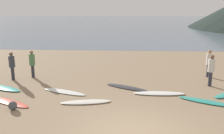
# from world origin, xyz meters

# --- Properties ---
(ground_plane) EXTENTS (120.00, 120.00, 0.20)m
(ground_plane) POSITION_xyz_m (0.00, 10.00, -0.10)
(ground_plane) COLOR #8C7559
(ground_plane) RESTS_ON ground
(ocean_water) EXTENTS (140.00, 100.00, 0.01)m
(ocean_water) POSITION_xyz_m (0.00, 65.56, 0.00)
(ocean_water) COLOR slate
(ocean_water) RESTS_ON ground
(surfboard_0) EXTENTS (2.35, 1.47, 0.08)m
(surfboard_0) POSITION_xyz_m (-6.25, 4.20, 0.04)
(surfboard_0) COLOR teal
(surfboard_0) RESTS_ON ground
(surfboard_1) EXTENTS (2.32, 1.51, 0.06)m
(surfboard_1) POSITION_xyz_m (-5.10, 2.42, 0.03)
(surfboard_1) COLOR #D84C38
(surfboard_1) RESTS_ON ground
(surfboard_2) EXTENTS (2.28, 1.31, 0.06)m
(surfboard_2) POSITION_xyz_m (-3.08, 3.81, 0.03)
(surfboard_2) COLOR white
(surfboard_2) RESTS_ON ground
(surfboard_3) EXTENTS (2.15, 0.86, 0.07)m
(surfboard_3) POSITION_xyz_m (-1.87, 2.58, 0.04)
(surfboard_3) COLOR silver
(surfboard_3) RESTS_ON ground
(surfboard_4) EXTENTS (2.21, 1.48, 0.06)m
(surfboard_4) POSITION_xyz_m (-0.19, 4.64, 0.03)
(surfboard_4) COLOR #333338
(surfboard_4) RESTS_ON ground
(surfboard_5) EXTENTS (2.37, 0.58, 0.08)m
(surfboard_5) POSITION_xyz_m (1.32, 3.81, 0.04)
(surfboard_5) COLOR white
(surfboard_5) RESTS_ON ground
(surfboard_6) EXTENTS (2.21, 1.49, 0.07)m
(surfboard_6) POSITION_xyz_m (3.13, 2.91, 0.03)
(surfboard_6) COLOR teal
(surfboard_6) RESTS_ON ground
(person_0) EXTENTS (0.31, 0.31, 1.54)m
(person_0) POSITION_xyz_m (-6.38, 5.69, 0.91)
(person_0) COLOR #2D2D38
(person_0) RESTS_ON ground
(person_1) EXTENTS (0.32, 0.32, 1.56)m
(person_1) POSITION_xyz_m (4.46, 6.89, 0.92)
(person_1) COLOR #2D2D38
(person_1) RESTS_ON ground
(person_2) EXTENTS (0.31, 0.31, 1.56)m
(person_2) POSITION_xyz_m (-5.46, 6.23, 0.92)
(person_2) COLOR #2D2D38
(person_2) RESTS_ON ground
(person_3) EXTENTS (0.32, 0.32, 1.60)m
(person_3) POSITION_xyz_m (4.01, 5.17, 0.94)
(person_3) COLOR #2D2D38
(person_3) RESTS_ON ground
(beach_rock_near) EXTENTS (0.34, 0.34, 0.34)m
(beach_rock_near) POSITION_xyz_m (-4.58, 1.71, 0.17)
(beach_rock_near) COLOR #494C51
(beach_rock_near) RESTS_ON ground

